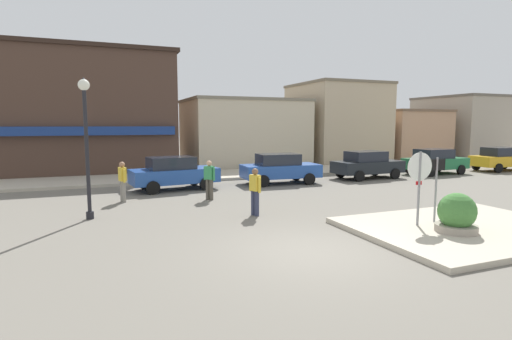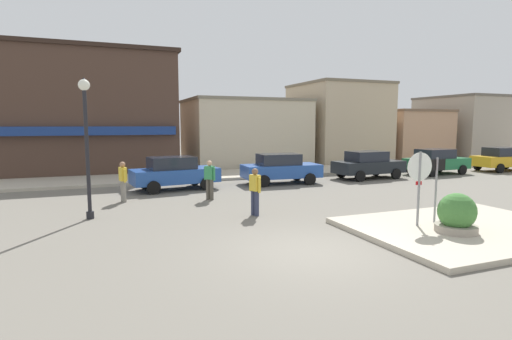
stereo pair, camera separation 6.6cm
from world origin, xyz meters
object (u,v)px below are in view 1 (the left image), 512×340
lamp_post (86,128)px  parked_car_fifth (502,159)px  parked_car_third (367,164)px  pedestrian_crossing_near (209,179)px  one_way_sign (436,183)px  pedestrian_kerb_side (123,180)px  pedestrian_crossing_far (255,190)px  parked_car_second (280,168)px  parked_car_fourth (435,161)px  parked_car_nearest (174,173)px  stop_sign (419,179)px  planter (457,217)px

lamp_post → parked_car_fifth: lamp_post is taller
parked_car_third → pedestrian_crossing_near: size_ratio=2.52×
one_way_sign → pedestrian_kerb_side: size_ratio=1.30×
one_way_sign → pedestrian_crossing_far: 5.62m
lamp_post → parked_car_second: lamp_post is taller
parked_car_fourth → pedestrian_crossing_far: bearing=-156.2°
parked_car_nearest → parked_car_fourth: (16.06, -0.01, 0.00)m
stop_sign → parked_car_fourth: 14.62m
planter → parked_car_fourth: size_ratio=0.30×
parked_car_third → pedestrian_crossing_near: pedestrian_crossing_near is taller
pedestrian_kerb_side → parked_car_second: bearing=15.5°
one_way_sign → parked_car_nearest: size_ratio=0.50×
lamp_post → pedestrian_crossing_near: size_ratio=2.82×
parked_car_fifth → pedestrian_crossing_far: bearing=-162.9°
planter → parked_car_fifth: 19.04m
lamp_post → parked_car_second: 10.47m
parked_car_third → parked_car_second: bearing=179.8°
parked_car_fourth → planter: bearing=-133.5°
one_way_sign → lamp_post: (-9.66, 4.93, 1.63)m
stop_sign → parked_car_fourth: stop_sign is taller
lamp_post → pedestrian_crossing_far: 5.81m
lamp_post → parked_car_fourth: lamp_post is taller
one_way_sign → parked_car_second: (-0.59, 9.71, -0.52)m
stop_sign → parked_car_third: stop_sign is taller
one_way_sign → pedestrian_crossing_far: size_ratio=1.30×
parked_car_fifth → one_way_sign: bearing=-148.5°
one_way_sign → parked_car_fifth: bearing=31.5°
pedestrian_crossing_near → parked_car_third: bearing=16.5°
stop_sign → parked_car_nearest: 11.25m
parked_car_nearest → pedestrian_kerb_side: 3.33m
parked_car_third → pedestrian_crossing_far: bearing=-146.0°
lamp_post → one_way_sign: bearing=-27.0°
planter → pedestrian_kerb_side: size_ratio=0.76×
stop_sign → planter: bearing=-65.2°
stop_sign → one_way_sign: size_ratio=1.10×
pedestrian_crossing_far → pedestrian_kerb_side: bearing=134.2°
one_way_sign → parked_car_fifth: size_ratio=0.51×
one_way_sign → parked_car_second: bearing=93.5°
parked_car_nearest → pedestrian_crossing_near: (0.90, -3.09, 0.06)m
parked_car_second → parked_car_fourth: size_ratio=1.01×
planter → parked_car_fifth: size_ratio=0.30×
parked_car_second → pedestrian_crossing_near: (-4.57, -3.00, 0.06)m
parked_car_second → pedestrian_crossing_near: bearing=-146.7°
one_way_sign → planter: bearing=-105.7°
pedestrian_kerb_side → parked_car_fourth: bearing=7.0°
planter → pedestrian_crossing_near: bearing=122.0°
one_way_sign → parked_car_fourth: 14.01m
parked_car_fifth → parked_car_fourth: bearing=177.3°
parked_car_nearest → parked_car_third: (10.93, -0.11, 0.00)m
parked_car_nearest → parked_car_third: bearing=-0.6°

